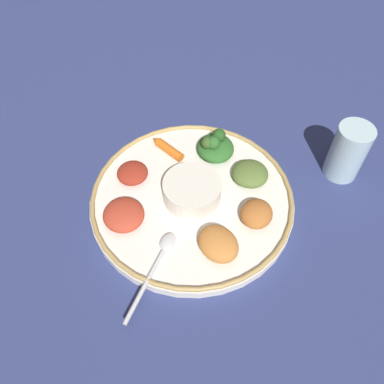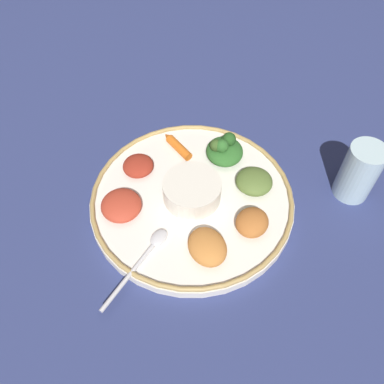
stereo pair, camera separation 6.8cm
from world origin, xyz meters
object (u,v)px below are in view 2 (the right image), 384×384
(carrot_near_spoon, at_px, (177,146))
(drinking_glass, at_px, (358,176))
(greens_pile, at_px, (224,149))
(center_bowl, at_px, (192,190))
(spoon, at_px, (145,255))

(carrot_near_spoon, height_order, drinking_glass, drinking_glass)
(drinking_glass, bearing_deg, greens_pile, 157.24)
(carrot_near_spoon, bearing_deg, drinking_glass, -21.41)
(center_bowl, distance_m, spoon, 0.14)
(center_bowl, xyz_separation_m, drinking_glass, (0.29, -0.00, 0.01))
(spoon, height_order, greens_pile, greens_pile)
(spoon, distance_m, carrot_near_spoon, 0.23)
(spoon, relative_size, carrot_near_spoon, 1.86)
(greens_pile, bearing_deg, spoon, -127.51)
(center_bowl, relative_size, drinking_glass, 0.92)
(spoon, height_order, drinking_glass, drinking_glass)
(center_bowl, bearing_deg, spoon, -127.72)
(center_bowl, xyz_separation_m, carrot_near_spoon, (-0.02, 0.12, -0.01))
(center_bowl, distance_m, greens_pile, 0.11)
(spoon, bearing_deg, drinking_glass, 15.91)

